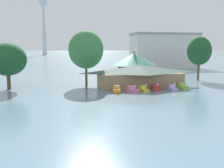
# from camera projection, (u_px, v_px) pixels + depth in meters

# --- Properties ---
(pedal_boat_orange) EXTENTS (1.86, 2.98, 1.73)m
(pedal_boat_orange) POSITION_uv_depth(u_px,v_px,m) (117.00, 90.00, 50.53)
(pedal_boat_orange) COLOR orange
(pedal_boat_orange) RESTS_ON ground
(pedal_boat_pink) EXTENTS (2.47, 3.04, 1.55)m
(pedal_boat_pink) POSITION_uv_depth(u_px,v_px,m) (132.00, 90.00, 50.70)
(pedal_boat_pink) COLOR pink
(pedal_boat_pink) RESTS_ON ground
(pedal_boat_yellow) EXTENTS (1.89, 2.95, 1.61)m
(pedal_boat_yellow) POSITION_uv_depth(u_px,v_px,m) (143.00, 89.00, 51.96)
(pedal_boat_yellow) COLOR yellow
(pedal_boat_yellow) RESTS_ON ground
(pedal_boat_red) EXTENTS (1.61, 2.29, 1.56)m
(pedal_boat_red) POSITION_uv_depth(u_px,v_px,m) (156.00, 88.00, 53.26)
(pedal_boat_red) COLOR red
(pedal_boat_red) RESTS_ON ground
(pedal_boat_lavender) EXTENTS (1.56, 2.44, 1.64)m
(pedal_boat_lavender) POSITION_uv_depth(u_px,v_px,m) (172.00, 88.00, 52.87)
(pedal_boat_lavender) COLOR #B299D8
(pedal_boat_lavender) RESTS_ON ground
(pedal_boat_lime) EXTENTS (1.86, 2.57, 1.67)m
(pedal_boat_lime) POSITION_uv_depth(u_px,v_px,m) (182.00, 87.00, 54.76)
(pedal_boat_lime) COLOR #8CCC3F
(pedal_boat_lime) RESTS_ON ground
(boathouse) EXTENTS (20.20, 9.07, 4.92)m
(boathouse) POSITION_uv_depth(u_px,v_px,m) (140.00, 76.00, 57.81)
(boathouse) COLOR #9E7F5B
(boathouse) RESTS_ON ground
(green_roof_pavilion) EXTENTS (12.07, 12.07, 8.23)m
(green_roof_pavilion) POSITION_uv_depth(u_px,v_px,m) (134.00, 65.00, 67.62)
(green_roof_pavilion) COLOR brown
(green_roof_pavilion) RESTS_ON ground
(shoreline_tree_tall_left) EXTENTS (7.98, 7.98, 9.95)m
(shoreline_tree_tall_left) POSITION_uv_depth(u_px,v_px,m) (7.00, 60.00, 53.66)
(shoreline_tree_tall_left) COLOR brown
(shoreline_tree_tall_left) RESTS_ON ground
(shoreline_tree_mid) EXTENTS (8.30, 8.30, 12.97)m
(shoreline_tree_mid) POSITION_uv_depth(u_px,v_px,m) (86.00, 50.00, 59.57)
(shoreline_tree_mid) COLOR brown
(shoreline_tree_mid) RESTS_ON ground
(shoreline_tree_right) EXTENTS (6.61, 6.61, 12.03)m
(shoreline_tree_right) POSITION_uv_depth(u_px,v_px,m) (199.00, 51.00, 69.15)
(shoreline_tree_right) COLOR brown
(shoreline_tree_right) RESTS_ON ground
(background_building_block) EXTENTS (30.24, 13.18, 15.66)m
(background_building_block) POSITION_uv_depth(u_px,v_px,m) (164.00, 50.00, 115.75)
(background_building_block) COLOR silver
(background_building_block) RESTS_ON ground
(distant_broadcast_tower) EXTENTS (10.22, 10.22, 126.72)m
(distant_broadcast_tower) POSITION_uv_depth(u_px,v_px,m) (43.00, 12.00, 321.22)
(distant_broadcast_tower) COLOR silver
(distant_broadcast_tower) RESTS_ON ground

